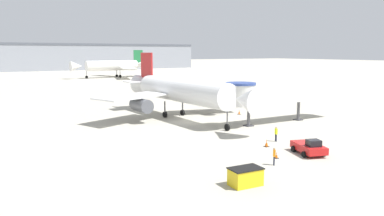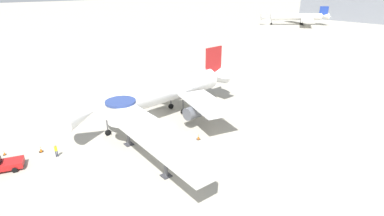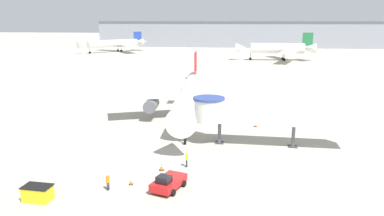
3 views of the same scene
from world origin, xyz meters
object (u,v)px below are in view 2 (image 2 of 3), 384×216
object	(u,v)px
pushback_tug_red	(4,164)
ground_crew_marshaller	(56,150)
traffic_cone_starboard_wing	(198,137)
traffic_cone_apron_front	(4,153)
main_airplane	(167,91)
jet_bridge	(146,129)
traffic_cone_near_nose	(41,149)
background_jet_blue_tail	(298,17)

from	to	relation	value
pushback_tug_red	ground_crew_marshaller	world-z (taller)	ground_crew_marshaller
pushback_tug_red	ground_crew_marshaller	size ratio (longest dim) A/B	2.54
traffic_cone_starboard_wing	traffic_cone_apron_front	xyz separation A→B (m)	(-12.83, -22.17, -0.09)
main_airplane	jet_bridge	size ratio (longest dim) A/B	1.55
main_airplane	traffic_cone_near_nose	world-z (taller)	main_airplane
main_airplane	traffic_cone_apron_front	world-z (taller)	main_airplane
main_airplane	traffic_cone_near_nose	xyz separation A→B (m)	(-0.60, -20.07, -3.85)
jet_bridge	traffic_cone_starboard_wing	distance (m)	9.44
main_airplane	ground_crew_marshaller	distance (m)	19.18
traffic_cone_apron_front	ground_crew_marshaller	size ratio (longest dim) A/B	0.36
pushback_tug_red	traffic_cone_starboard_wing	xyz separation A→B (m)	(9.01, 22.75, -0.33)
pushback_tug_red	traffic_cone_near_nose	distance (m)	4.74
jet_bridge	traffic_cone_near_nose	size ratio (longest dim) A/B	24.84
traffic_cone_apron_front	background_jet_blue_tail	distance (m)	157.87
pushback_tug_red	traffic_cone_starboard_wing	world-z (taller)	pushback_tug_red
jet_bridge	ground_crew_marshaller	size ratio (longest dim) A/B	11.59
traffic_cone_starboard_wing	ground_crew_marshaller	world-z (taller)	ground_crew_marshaller
pushback_tug_red	ground_crew_marshaller	bearing A→B (deg)	98.84
traffic_cone_starboard_wing	ground_crew_marshaller	xyz separation A→B (m)	(-8.06, -17.04, 0.61)
ground_crew_marshaller	background_jet_blue_tail	distance (m)	154.70
main_airplane	traffic_cone_apron_front	bearing A→B (deg)	-100.12
pushback_tug_red	background_jet_blue_tail	world-z (taller)	background_jet_blue_tail
jet_bridge	traffic_cone_starboard_wing	size ratio (longest dim) A/B	24.74
traffic_cone_starboard_wing	background_jet_blue_tail	xyz separation A→B (m)	(-64.81, 126.84, 3.90)
jet_bridge	pushback_tug_red	distance (m)	17.29
main_airplane	traffic_cone_apron_front	xyz separation A→B (m)	(-2.82, -23.94, -3.94)
traffic_cone_starboard_wing	traffic_cone_apron_front	world-z (taller)	traffic_cone_starboard_wing
traffic_cone_near_nose	ground_crew_marshaller	distance (m)	2.91
pushback_tug_red	traffic_cone_apron_front	size ratio (longest dim) A/B	7.05
traffic_cone_starboard_wing	traffic_cone_near_nose	distance (m)	21.15
ground_crew_marshaller	background_jet_blue_tail	bearing A→B (deg)	-147.23
background_jet_blue_tail	pushback_tug_red	bearing A→B (deg)	-29.56
main_airplane	jet_bridge	bearing A→B (deg)	-48.83
jet_bridge	traffic_cone_apron_front	world-z (taller)	jet_bridge
main_airplane	traffic_cone_apron_front	distance (m)	24.43
main_airplane	background_jet_blue_tail	xyz separation A→B (m)	(-54.80, 125.07, 0.05)
pushback_tug_red	main_airplane	bearing A→B (deg)	110.65
pushback_tug_red	ground_crew_marshaller	xyz separation A→B (m)	(0.95, 5.71, 0.28)
traffic_cone_apron_front	background_jet_blue_tail	bearing A→B (deg)	109.23
background_jet_blue_tail	ground_crew_marshaller	bearing A→B (deg)	-28.49
jet_bridge	ground_crew_marshaller	distance (m)	12.29
main_airplane	traffic_cone_near_nose	size ratio (longest dim) A/B	38.49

